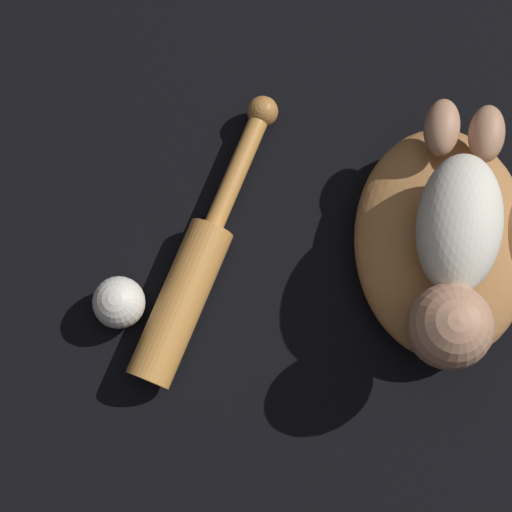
% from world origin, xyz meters
% --- Properties ---
extents(ground_plane, '(6.00, 6.00, 0.00)m').
position_xyz_m(ground_plane, '(0.00, 0.00, 0.00)').
color(ground_plane, black).
extents(baseball_glove, '(0.36, 0.33, 0.09)m').
position_xyz_m(baseball_glove, '(-0.02, 0.08, 0.05)').
color(baseball_glove, '#A8703D').
rests_on(baseball_glove, ground).
extents(baby_figure, '(0.35, 0.13, 0.10)m').
position_xyz_m(baby_figure, '(0.01, 0.06, 0.14)').
color(baby_figure, silver).
rests_on(baby_figure, baseball_glove).
extents(baseball_bat, '(0.43, 0.11, 0.06)m').
position_xyz_m(baseball_bat, '(0.10, -0.25, 0.03)').
color(baseball_bat, '#C6843D').
rests_on(baseball_bat, ground).
extents(baseball, '(0.07, 0.07, 0.07)m').
position_xyz_m(baseball, '(0.17, -0.34, 0.04)').
color(baseball, silver).
rests_on(baseball, ground).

